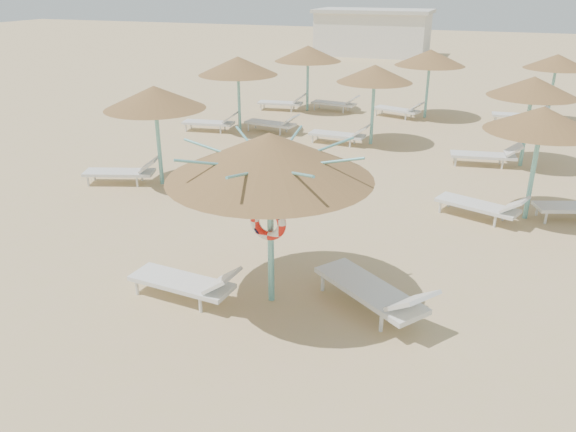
% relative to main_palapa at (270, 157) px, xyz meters
% --- Properties ---
extents(ground, '(120.00, 120.00, 0.00)m').
position_rel_main_palapa_xyz_m(ground, '(0.01, 0.04, -2.63)').
color(ground, tan).
rests_on(ground, ground).
extents(main_palapa, '(3.37, 3.37, 3.02)m').
position_rel_main_palapa_xyz_m(main_palapa, '(0.00, 0.00, 0.00)').
color(main_palapa, '#6CBBB9').
rests_on(main_palapa, ground).
extents(lounger_main_a, '(2.09, 0.78, 0.74)m').
position_rel_main_palapa_xyz_m(lounger_main_a, '(-1.37, -0.51, -2.28)').
color(lounger_main_a, silver).
rests_on(lounger_main_a, ground).
extents(lounger_main_b, '(2.31, 1.94, 0.85)m').
position_rel_main_palapa_xyz_m(lounger_main_b, '(1.80, 0.23, -2.22)').
color(lounger_main_b, silver).
rests_on(lounger_main_b, ground).
extents(palapa_field, '(19.78, 13.92, 2.72)m').
position_rel_main_palapa_xyz_m(palapa_field, '(0.58, 10.42, -0.32)').
color(palapa_field, '#6CBBB9').
rests_on(palapa_field, ground).
extents(service_hut, '(8.40, 4.40, 3.25)m').
position_rel_main_palapa_xyz_m(service_hut, '(-5.99, 35.04, -0.99)').
color(service_hut, silver).
rests_on(service_hut, ground).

